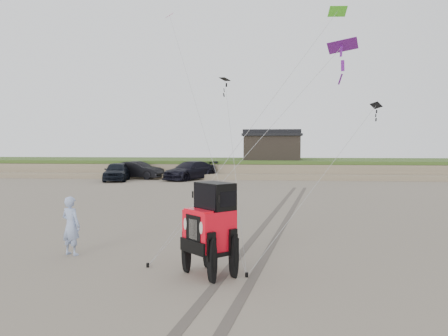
% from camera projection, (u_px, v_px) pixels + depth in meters
% --- Properties ---
extents(ground, '(160.00, 160.00, 0.00)m').
position_uv_depth(ground, '(212.00, 268.00, 12.03)').
color(ground, '#6B6054').
rests_on(ground, ground).
extents(dune_ridge, '(160.00, 14.25, 1.73)m').
position_uv_depth(dune_ridge, '(254.00, 167.00, 49.25)').
color(dune_ridge, '#7A6B54').
rests_on(dune_ridge, ground).
extents(cabin, '(6.40, 5.40, 3.35)m').
position_uv_depth(cabin, '(272.00, 146.00, 48.42)').
color(cabin, black).
rests_on(cabin, dune_ridge).
extents(truck_a, '(3.05, 5.46, 1.76)m').
position_uv_depth(truck_a, '(117.00, 171.00, 40.80)').
color(truck_a, black).
rests_on(truck_a, ground).
extents(truck_b, '(5.51, 3.03, 1.72)m').
position_uv_depth(truck_b, '(138.00, 170.00, 43.12)').
color(truck_b, black).
rests_on(truck_b, ground).
extents(truck_c, '(5.27, 6.53, 1.78)m').
position_uv_depth(truck_c, '(190.00, 171.00, 42.02)').
color(truck_c, black).
rests_on(truck_c, ground).
extents(jeep, '(5.28, 5.21, 1.93)m').
position_uv_depth(jeep, '(210.00, 239.00, 11.30)').
color(jeep, '#F80C1E').
rests_on(jeep, ground).
extents(man, '(0.77, 0.63, 1.82)m').
position_uv_depth(man, '(71.00, 226.00, 13.39)').
color(man, '#879AD0').
rests_on(man, ground).
extents(kite_flock, '(9.58, 3.18, 4.85)m').
position_uv_depth(kite_flock, '(323.00, 44.00, 18.89)').
color(kite_flock, '#CE1969').
rests_on(kite_flock, ground).
extents(stake_main, '(0.08, 0.08, 0.12)m').
position_uv_depth(stake_main, '(148.00, 265.00, 12.08)').
color(stake_main, black).
rests_on(stake_main, ground).
extents(stake_aux, '(0.08, 0.08, 0.12)m').
position_uv_depth(stake_aux, '(247.00, 275.00, 11.19)').
color(stake_aux, black).
rests_on(stake_aux, ground).
extents(tire_tracks, '(5.22, 29.74, 0.01)m').
position_uv_depth(tire_tracks, '(278.00, 219.00, 19.78)').
color(tire_tracks, '#4C443D').
rests_on(tire_tracks, ground).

